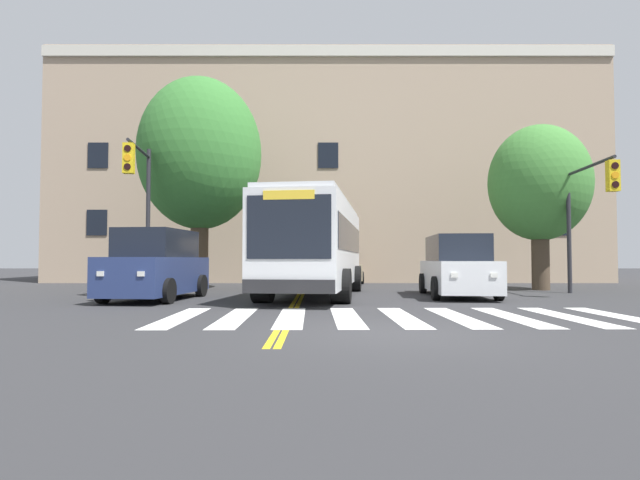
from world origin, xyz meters
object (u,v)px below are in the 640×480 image
(car_navy_near_lane, at_px, (156,266))
(car_white_far_lane, at_px, (456,267))
(traffic_light_far_corner, at_px, (139,191))
(city_bus, at_px, (316,244))
(street_tree_curbside_large, at_px, (538,184))
(street_tree_curbside_small, at_px, (199,154))
(traffic_light_near_corner, at_px, (585,201))
(car_tan_behind_bus, at_px, (340,268))

(car_navy_near_lane, height_order, car_white_far_lane, car_navy_near_lane)
(traffic_light_far_corner, bearing_deg, city_bus, 1.34)
(street_tree_curbside_large, bearing_deg, street_tree_curbside_small, 178.47)
(city_bus, xyz_separation_m, traffic_light_near_corner, (9.63, -0.31, 1.54))
(city_bus, distance_m, traffic_light_near_corner, 9.76)
(car_tan_behind_bus, xyz_separation_m, street_tree_curbside_small, (-6.37, -6.00, 5.06))
(city_bus, distance_m, car_navy_near_lane, 5.56)
(traffic_light_near_corner, bearing_deg, car_white_far_lane, -176.59)
(street_tree_curbside_large, relative_size, street_tree_curbside_small, 0.76)
(city_bus, bearing_deg, street_tree_curbside_large, 17.91)
(car_tan_behind_bus, xyz_separation_m, traffic_light_far_corner, (-7.65, -9.58, 2.96))
(car_tan_behind_bus, relative_size, traffic_light_near_corner, 0.90)
(car_navy_near_lane, xyz_separation_m, car_white_far_lane, (10.05, 1.35, -0.06))
(street_tree_curbside_large, distance_m, street_tree_curbside_small, 14.59)
(car_tan_behind_bus, bearing_deg, traffic_light_far_corner, -128.59)
(traffic_light_near_corner, xyz_separation_m, street_tree_curbside_large, (-0.19, 3.36, 1.12))
(street_tree_curbside_small, bearing_deg, traffic_light_near_corner, -14.29)
(car_white_far_lane, relative_size, traffic_light_near_corner, 1.05)
(traffic_light_near_corner, distance_m, street_tree_curbside_large, 3.55)
(traffic_light_far_corner, height_order, street_tree_curbside_large, street_tree_curbside_large)
(city_bus, distance_m, street_tree_curbside_small, 7.33)
(traffic_light_near_corner, bearing_deg, street_tree_curbside_large, 93.23)
(traffic_light_near_corner, bearing_deg, car_tan_behind_bus, 130.55)
(street_tree_curbside_small, bearing_deg, street_tree_curbside_large, -1.53)
(traffic_light_far_corner, bearing_deg, car_navy_near_lane, -56.02)
(car_navy_near_lane, xyz_separation_m, street_tree_curbside_large, (14.59, 4.99, 3.43))
(traffic_light_far_corner, bearing_deg, street_tree_curbside_large, 11.45)
(car_navy_near_lane, height_order, traffic_light_near_corner, traffic_light_near_corner)
(car_white_far_lane, height_order, traffic_light_far_corner, traffic_light_far_corner)
(car_tan_behind_bus, bearing_deg, car_navy_near_lane, -119.53)
(traffic_light_near_corner, bearing_deg, street_tree_curbside_small, 165.71)
(car_tan_behind_bus, xyz_separation_m, street_tree_curbside_large, (8.15, -6.38, 3.72))
(car_navy_near_lane, relative_size, traffic_light_near_corner, 0.95)
(car_tan_behind_bus, distance_m, traffic_light_far_corner, 12.61)
(car_navy_near_lane, bearing_deg, traffic_light_far_corner, 123.98)
(car_tan_behind_bus, distance_m, street_tree_curbside_large, 11.00)
(car_white_far_lane, height_order, street_tree_curbside_large, street_tree_curbside_large)
(city_bus, relative_size, car_white_far_lane, 2.02)
(car_tan_behind_bus, distance_m, traffic_light_near_corner, 13.09)
(car_navy_near_lane, bearing_deg, traffic_light_near_corner, 6.29)
(city_bus, xyz_separation_m, street_tree_curbside_large, (9.44, 3.05, 2.66))
(traffic_light_near_corner, xyz_separation_m, street_tree_curbside_small, (-14.71, 3.75, 2.47))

